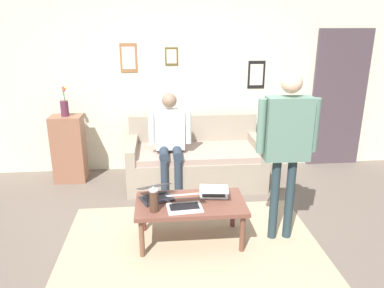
{
  "coord_description": "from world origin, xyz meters",
  "views": [
    {
      "loc": [
        0.41,
        3.14,
        2.1
      ],
      "look_at": [
        0.05,
        -0.83,
        0.8
      ],
      "focal_mm": 34.38,
      "sensor_mm": 36.0,
      "label": 1
    }
  ],
  "objects": [
    {
      "name": "laptop_right",
      "position": [
        0.47,
        -0.23,
        0.47
      ],
      "size": [
        0.4,
        0.38,
        0.15
      ],
      "color": "#28282D",
      "rests_on": "coffee_table"
    },
    {
      "name": "area_rug",
      "position": [
        0.13,
        -0.01,
        0.0
      ],
      "size": [
        2.55,
        1.74,
        0.01
      ],
      "primitive_type": "cube",
      "color": "tan",
      "rests_on": "ground_plane"
    },
    {
      "name": "person_seated",
      "position": [
        0.29,
        -1.36,
        0.73
      ],
      "size": [
        0.55,
        0.51,
        1.28
      ],
      "color": "#283340",
      "rests_on": "ground_plane"
    },
    {
      "name": "side_shelf",
      "position": [
        1.68,
        -1.8,
        0.46
      ],
      "size": [
        0.42,
        0.32,
        0.93
      ],
      "color": "#8D5D44",
      "rests_on": "ground_plane"
    },
    {
      "name": "couch",
      "position": [
        -0.06,
        -1.59,
        0.3
      ],
      "size": [
        1.82,
        0.92,
        0.88
      ],
      "color": "gray",
      "rests_on": "ground_plane"
    },
    {
      "name": "flower_vase",
      "position": [
        1.67,
        -1.8,
        1.06
      ],
      "size": [
        0.11,
        0.11,
        0.41
      ],
      "color": "#5A283D",
      "rests_on": "side_shelf"
    },
    {
      "name": "french_press",
      "position": [
        0.49,
        0.04,
        0.55
      ],
      "size": [
        0.11,
        0.09,
        0.25
      ],
      "color": "#4C3323",
      "rests_on": "coffee_table"
    },
    {
      "name": "laptop_center",
      "position": [
        -0.11,
        -0.21,
        0.48
      ],
      "size": [
        0.32,
        0.35,
        0.12
      ],
      "color": "silver",
      "rests_on": "coffee_table"
    },
    {
      "name": "back_wall",
      "position": [
        -0.0,
        -2.2,
        1.35
      ],
      "size": [
        7.04,
        0.11,
        2.7
      ],
      "color": "beige",
      "rests_on": "ground_plane"
    },
    {
      "name": "ground_plane",
      "position": [
        0.0,
        0.0,
        0.0
      ],
      "size": [
        7.68,
        7.68,
        0.0
      ],
      "primitive_type": "plane",
      "color": "#695C51"
    },
    {
      "name": "interior_door",
      "position": [
        -2.29,
        -2.11,
        1.02
      ],
      "size": [
        0.82,
        0.09,
        2.05
      ],
      "color": "#4A3C43",
      "rests_on": "ground_plane"
    },
    {
      "name": "coffee_table",
      "position": [
        0.13,
        -0.11,
        0.38
      ],
      "size": [
        1.08,
        0.59,
        0.43
      ],
      "color": "brown",
      "rests_on": "ground_plane"
    },
    {
      "name": "person_standing",
      "position": [
        -0.79,
        -0.09,
        1.09
      ],
      "size": [
        0.59,
        0.2,
        1.7
      ],
      "color": "#25373D",
      "rests_on": "ground_plane"
    },
    {
      "name": "laptop_left",
      "position": [
        0.2,
        -0.01,
        0.48
      ],
      "size": [
        0.36,
        0.31,
        0.16
      ],
      "color": "silver",
      "rests_on": "coffee_table"
    }
  ]
}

